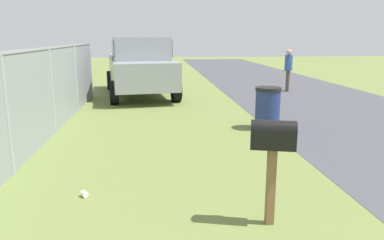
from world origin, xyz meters
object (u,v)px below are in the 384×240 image
at_px(pickup_truck, 140,65).
at_px(pedestrian, 288,67).
at_px(mailbox, 273,142).
at_px(trash_bin, 268,108).

distance_m(pickup_truck, pedestrian, 5.76).
height_order(mailbox, trash_bin, mailbox).
relative_size(mailbox, pickup_truck, 0.22).
xyz_separation_m(mailbox, trash_bin, (4.46, -1.31, -0.48)).
height_order(mailbox, pickup_truck, pickup_truck).
bearing_deg(pedestrian, trash_bin, 89.65).
relative_size(trash_bin, pedestrian, 0.60).
distance_m(trash_bin, pedestrian, 6.46).
xyz_separation_m(pickup_truck, trash_bin, (-5.29, -3.13, -0.61)).
distance_m(mailbox, pedestrian, 11.07).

